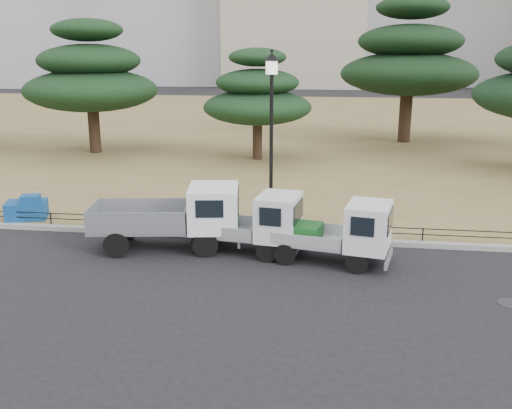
% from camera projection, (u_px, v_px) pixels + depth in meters
% --- Properties ---
extents(ground, '(220.00, 220.00, 0.00)m').
position_uv_depth(ground, '(245.00, 270.00, 15.40)').
color(ground, black).
extents(lawn, '(120.00, 56.00, 0.15)m').
position_uv_depth(lawn, '(308.00, 125.00, 44.62)').
color(lawn, olive).
rests_on(lawn, ground).
extents(curb, '(120.00, 0.25, 0.16)m').
position_uv_depth(curb, '(259.00, 237.00, 17.87)').
color(curb, gray).
rests_on(curb, ground).
extents(truck_large, '(4.54, 2.36, 1.89)m').
position_uv_depth(truck_large, '(175.00, 214.00, 16.85)').
color(truck_large, black).
rests_on(truck_large, ground).
extents(truck_kei_front, '(3.53, 1.86, 1.79)m').
position_uv_depth(truck_kei_front, '(251.00, 223.00, 16.54)').
color(truck_kei_front, black).
rests_on(truck_kei_front, ground).
extents(truck_kei_rear, '(3.58, 2.02, 1.77)m').
position_uv_depth(truck_kei_rear, '(338.00, 232.00, 15.74)').
color(truck_kei_rear, black).
rests_on(truck_kei_rear, ground).
extents(street_lamp, '(0.49, 0.49, 5.53)m').
position_uv_depth(street_lamp, '(271.00, 114.00, 17.11)').
color(street_lamp, black).
rests_on(street_lamp, lawn).
extents(pipe_fence, '(38.00, 0.04, 0.40)m').
position_uv_depth(pipe_fence, '(259.00, 225.00, 17.92)').
color(pipe_fence, black).
rests_on(pipe_fence, lawn).
extents(tarp_pile, '(1.54, 1.33, 0.87)m').
position_uv_depth(tarp_pile, '(27.00, 209.00, 19.50)').
color(tarp_pile, '#12478C').
rests_on(tarp_pile, lawn).
extents(manhole, '(0.60, 0.60, 0.01)m').
position_uv_depth(manhole, '(511.00, 303.00, 13.36)').
color(manhole, '#2D2D30').
rests_on(manhole, ground).
extents(pine_west_near, '(7.28, 7.28, 7.28)m').
position_uv_depth(pine_west_near, '(90.00, 77.00, 31.30)').
color(pine_west_near, black).
rests_on(pine_west_near, lawn).
extents(pine_center_left, '(5.65, 5.65, 5.74)m').
position_uv_depth(pine_center_left, '(257.00, 96.00, 29.51)').
color(pine_center_left, black).
rests_on(pine_center_left, lawn).
extents(pine_center_right, '(8.28, 8.28, 8.78)m').
position_uv_depth(pine_center_right, '(409.00, 59.00, 34.81)').
color(pine_center_right, black).
rests_on(pine_center_right, lawn).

